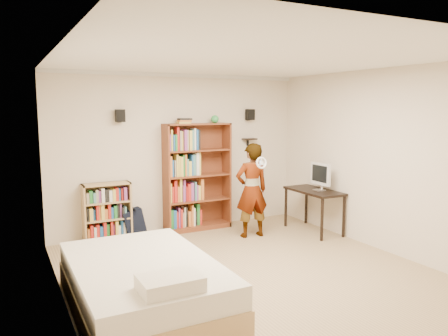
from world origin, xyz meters
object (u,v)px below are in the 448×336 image
Objects in this scene: tall_bookshelf at (197,177)px; person at (252,190)px; computer_desk at (314,211)px; daybed at (143,279)px; low_bookshelf at (107,212)px.

tall_bookshelf reaches higher than person.
daybed is at bearing -156.76° from computer_desk.
computer_desk reaches higher than daybed.
daybed is (-1.76, -2.56, -0.61)m from tall_bookshelf.
tall_bookshelf is 2.10m from computer_desk.
low_bookshelf is at bearing 85.68° from daybed.
person reaches higher than daybed.
tall_bookshelf reaches higher than daybed.
tall_bookshelf is 3.17m from daybed.
daybed is 1.41× the size of person.
computer_desk is 0.69× the size of person.
tall_bookshelf is 1.98× the size of low_bookshelf.
computer_desk is 1.20m from person.
tall_bookshelf is 1.19× the size of person.
daybed is (-3.48, -1.49, -0.04)m from computer_desk.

